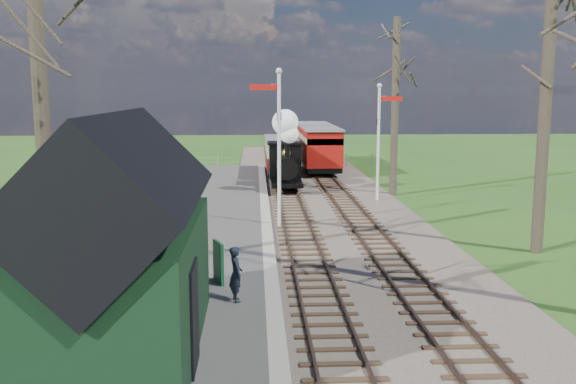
% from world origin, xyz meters
% --- Properties ---
extents(distant_hills, '(114.40, 48.00, 22.02)m').
position_xyz_m(distant_hills, '(1.40, 64.38, -16.21)').
color(distant_hills, '#385B23').
rests_on(distant_hills, ground).
extents(ballast_bed, '(8.00, 60.00, 0.10)m').
position_xyz_m(ballast_bed, '(1.30, 22.00, 0.05)').
color(ballast_bed, brown).
rests_on(ballast_bed, ground).
extents(track_near, '(1.60, 60.00, 0.15)m').
position_xyz_m(track_near, '(0.00, 22.00, 0.10)').
color(track_near, brown).
rests_on(track_near, ground).
extents(track_far, '(1.60, 60.00, 0.15)m').
position_xyz_m(track_far, '(2.60, 22.00, 0.10)').
color(track_far, brown).
rests_on(track_far, ground).
extents(platform, '(5.00, 44.00, 0.20)m').
position_xyz_m(platform, '(-3.50, 14.00, 0.10)').
color(platform, '#474442').
rests_on(platform, ground).
extents(coping_strip, '(0.40, 44.00, 0.21)m').
position_xyz_m(coping_strip, '(-1.20, 14.00, 0.10)').
color(coping_strip, '#B2AD9E').
rests_on(coping_strip, ground).
extents(station_shed, '(3.25, 6.30, 4.78)m').
position_xyz_m(station_shed, '(-4.30, 4.00, 2.27)').
color(station_shed, black).
rests_on(station_shed, platform).
extents(semaphore_near, '(1.22, 0.24, 6.22)m').
position_xyz_m(semaphore_near, '(-0.77, 16.00, 3.62)').
color(semaphore_near, silver).
rests_on(semaphore_near, ground).
extents(semaphore_far, '(1.22, 0.24, 5.72)m').
position_xyz_m(semaphore_far, '(4.37, 22.00, 3.35)').
color(semaphore_far, silver).
rests_on(semaphore_far, ground).
extents(bare_trees, '(15.51, 22.39, 12.00)m').
position_xyz_m(bare_trees, '(1.33, 10.10, 5.21)').
color(bare_trees, '#382D23').
rests_on(bare_trees, ground).
extents(fence_line, '(12.60, 0.08, 1.00)m').
position_xyz_m(fence_line, '(0.30, 36.00, 0.55)').
color(fence_line, slate).
rests_on(fence_line, ground).
extents(locomotive, '(1.70, 3.96, 4.25)m').
position_xyz_m(locomotive, '(-0.01, 25.11, 1.97)').
color(locomotive, black).
rests_on(locomotive, ground).
extents(coach, '(1.98, 6.79, 2.09)m').
position_xyz_m(coach, '(0.00, 31.17, 1.45)').
color(coach, black).
rests_on(coach, ground).
extents(red_carriage_a, '(2.33, 5.78, 2.46)m').
position_xyz_m(red_carriage_a, '(2.60, 32.52, 1.67)').
color(red_carriage_a, black).
rests_on(red_carriage_a, ground).
extents(red_carriage_b, '(2.33, 5.78, 2.46)m').
position_xyz_m(red_carriage_b, '(2.60, 38.02, 1.67)').
color(red_carriage_b, black).
rests_on(red_carriage_b, ground).
extents(sign_board, '(0.34, 0.76, 1.14)m').
position_xyz_m(sign_board, '(-2.63, 8.42, 0.77)').
color(sign_board, '#0F4722').
rests_on(sign_board, platform).
extents(bench, '(0.95, 1.65, 0.91)m').
position_xyz_m(bench, '(-3.41, 6.50, 0.63)').
color(bench, '#3F2D16').
rests_on(bench, platform).
extents(person, '(0.45, 0.57, 1.39)m').
position_xyz_m(person, '(-2.12, 6.85, 0.89)').
color(person, black).
rests_on(person, platform).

